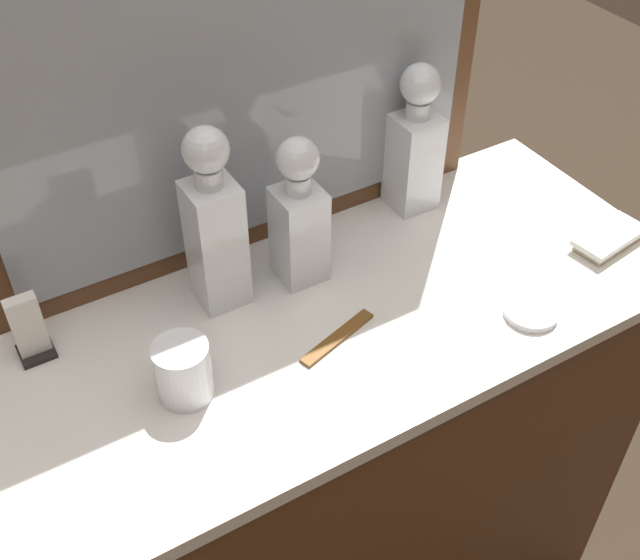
{
  "coord_description": "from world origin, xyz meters",
  "views": [
    {
      "loc": [
        -0.45,
        -0.75,
        1.79
      ],
      "look_at": [
        0.0,
        0.0,
        1.0
      ],
      "focal_mm": 44.82,
      "sensor_mm": 36.0,
      "label": 1
    }
  ],
  "objects": [
    {
      "name": "dresser",
      "position": [
        0.0,
        0.0,
        0.46
      ],
      "size": [
        1.21,
        0.49,
        0.92
      ],
      "color": "brown",
      "rests_on": "ground_plane"
    },
    {
      "name": "crystal_decanter_rear",
      "position": [
        0.03,
        0.11,
        1.03
      ],
      "size": [
        0.07,
        0.07,
        0.26
      ],
      "color": "white",
      "rests_on": "dresser"
    },
    {
      "name": "napkin_holder",
      "position": [
        -0.4,
        0.15,
        0.97
      ],
      "size": [
        0.05,
        0.05,
        0.11
      ],
      "color": "black",
      "rests_on": "dresser"
    },
    {
      "name": "silver_brush_left",
      "position": [
        0.52,
        -0.1,
        0.94
      ],
      "size": [
        0.14,
        0.08,
        0.02
      ],
      "color": "#B7A88C",
      "rests_on": "dresser"
    },
    {
      "name": "dresser_mirror",
      "position": [
        0.0,
        0.23,
        1.29
      ],
      "size": [
        0.87,
        0.03,
        0.74
      ],
      "color": "brown",
      "rests_on": "dresser"
    },
    {
      "name": "porcelain_dish",
      "position": [
        0.28,
        -0.16,
        0.93
      ],
      "size": [
        0.08,
        0.08,
        0.01
      ],
      "color": "silver",
      "rests_on": "dresser"
    },
    {
      "name": "crystal_tumbler_far_right",
      "position": [
        -0.24,
        -0.03,
        0.96
      ],
      "size": [
        0.08,
        0.08,
        0.09
      ],
      "color": "white",
      "rests_on": "dresser"
    },
    {
      "name": "crystal_decanter_far_right",
      "position": [
        -0.11,
        0.12,
        1.05
      ],
      "size": [
        0.07,
        0.07,
        0.31
      ],
      "color": "white",
      "rests_on": "dresser"
    },
    {
      "name": "tortoiseshell_comb",
      "position": [
        0.0,
        -0.05,
        0.93
      ],
      "size": [
        0.14,
        0.06,
        0.01
      ],
      "color": "brown",
      "rests_on": "dresser"
    },
    {
      "name": "crystal_decanter_left",
      "position": [
        0.29,
        0.17,
        1.03
      ],
      "size": [
        0.08,
        0.08,
        0.27
      ],
      "color": "white",
      "rests_on": "dresser"
    }
  ]
}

